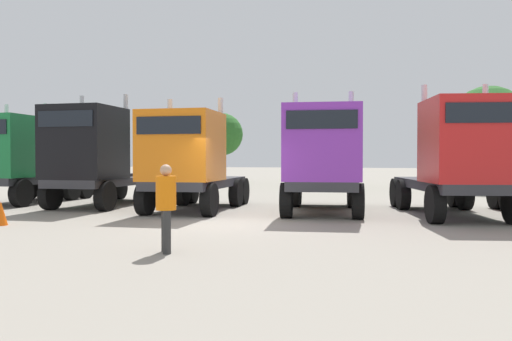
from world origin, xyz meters
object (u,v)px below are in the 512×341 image
visitor_in_hivis (166,202)px  semi_truck_red (461,158)px  traffic_cone_mid (1,213)px  semi_truck_black (95,156)px  semi_truck_purple (323,159)px  semi_truck_green (15,159)px  semi_truck_orange (188,160)px

visitor_in_hivis → semi_truck_red: bearing=-160.8°
semi_truck_red → traffic_cone_mid: (-12.40, -5.27, -1.55)m
semi_truck_black → semi_truck_purple: bearing=86.6°
semi_truck_green → traffic_cone_mid: (4.54, -5.59, -1.53)m
semi_truck_green → semi_truck_purple: size_ratio=0.91×
semi_truck_green → semi_truck_red: bearing=85.4°
semi_truck_red → visitor_in_hivis: bearing=-51.2°
semi_truck_green → semi_truck_purple: (12.68, -0.27, -0.03)m
semi_truck_red → semi_truck_orange: bearing=-98.9°
semi_truck_purple → visitor_in_hivis: (-1.84, -7.75, -0.84)m
semi_truck_orange → semi_truck_purple: (4.56, 0.64, 0.04)m
visitor_in_hivis → traffic_cone_mid: size_ratio=2.57×
semi_truck_purple → visitor_in_hivis: 8.01m
semi_truck_green → semi_truck_orange: bearing=80.0°
semi_truck_purple → semi_truck_red: 4.27m
semi_truck_green → traffic_cone_mid: semi_truck_green is taller
semi_truck_green → semi_truck_red: (16.94, -0.31, 0.01)m
semi_truck_red → semi_truck_green: bearing=-103.9°
semi_truck_black → semi_truck_red: (12.97, 0.00, -0.07)m
semi_truck_orange → visitor_in_hivis: bearing=16.0°
semi_truck_red → visitor_in_hivis: 9.88m
semi_truck_green → semi_truck_red: semi_truck_red is taller
semi_truck_orange → semi_truck_purple: 4.60m
semi_truck_orange → semi_truck_black: bearing=-103.1°
visitor_in_hivis → semi_truck_black: bearing=-80.8°
semi_truck_black → visitor_in_hivis: size_ratio=3.74×
semi_truck_purple → semi_truck_red: (4.27, -0.04, 0.04)m
semi_truck_purple → semi_truck_orange: bearing=-90.1°
semi_truck_orange → visitor_in_hivis: (2.72, -7.12, -0.80)m
semi_truck_black → traffic_cone_mid: size_ratio=9.61×
semi_truck_green → semi_truck_black: semi_truck_black is taller
semi_truck_green → traffic_cone_mid: 7.36m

